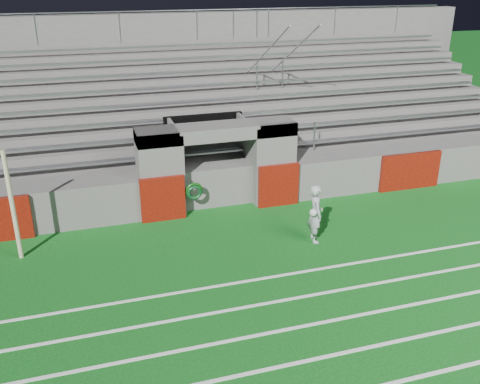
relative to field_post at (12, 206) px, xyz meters
name	(u,v)px	position (x,y,z in m)	size (l,w,h in m)	color
ground	(253,258)	(5.68, -1.81, -1.44)	(90.00, 90.00, 0.00)	#0D5014
field_post	(12,206)	(0.00, 0.00, 0.00)	(0.11, 0.11, 2.89)	beige
stadium_structure	(187,123)	(5.68, 6.16, 0.05)	(26.00, 8.48, 5.42)	#595754
goalkeeper_with_ball	(316,213)	(7.58, -1.38, -0.63)	(0.50, 0.64, 1.62)	#A3A7AC
hose_coil	(194,192)	(4.82, 1.12, -0.65)	(0.53, 0.14, 0.53)	#0D3F0C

